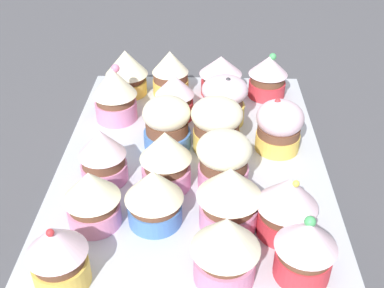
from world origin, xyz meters
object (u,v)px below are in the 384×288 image
Objects in this scene: cupcake_10 at (154,196)px; cupcake_19 at (127,71)px; cupcake_18 at (115,93)px; cupcake_15 at (58,255)px; cupcake_3 at (268,76)px; cupcake_1 at (287,205)px; cupcake_6 at (224,160)px; cupcake_12 at (167,123)px; cupcake_5 at (229,196)px; cupcake_0 at (305,248)px; baking_tray at (192,167)px; cupcake_2 at (279,126)px; cupcake_9 at (221,74)px; cupcake_7 at (217,124)px; cupcake_16 at (92,197)px; cupcake_8 at (225,99)px; cupcake_13 at (175,96)px; cupcake_4 at (225,247)px; cupcake_14 at (170,73)px; cupcake_17 at (103,155)px; cupcake_11 at (166,159)px.

cupcake_10 is 0.95× the size of cupcake_19.
cupcake_10 is 22.03cm from cupcake_18.
cupcake_19 is at bearing -1.19° from cupcake_15.
cupcake_18 is (-7.43, 22.15, 0.68)cm from cupcake_3.
cupcake_1 reaches higher than cupcake_6.
cupcake_5 is at bearing -152.33° from cupcake_12.
cupcake_18 is at bearing 38.87° from cupcake_0.
cupcake_10 is at bearing 160.55° from baking_tray.
cupcake_19 is at bearing 56.45° from cupcake_2.
cupcake_1 reaches higher than baking_tray.
cupcake_2 is at bearing -153.90° from cupcake_9.
cupcake_7 is 0.99× the size of cupcake_15.
cupcake_16 is (-0.15, 14.16, -0.45)cm from cupcake_5.
cupcake_8 is 1.05× the size of cupcake_16.
cupcake_13 is at bearing -85.73° from cupcake_18.
baking_tray is at bearing 11.60° from cupcake_4.
cupcake_18 reaches higher than cupcake_12.
cupcake_12 is at bearing 18.06° from cupcake_4.
cupcake_7 is 26.40cm from cupcake_15.
cupcake_7 reaches higher than cupcake_10.
cupcake_4 is 1.06× the size of cupcake_6.
cupcake_12 is at bearing -177.74° from cupcake_14.
cupcake_18 is (21.01, 15.33, 0.13)cm from cupcake_5.
cupcake_6 is (7.42, 6.17, -0.09)cm from cupcake_1.
cupcake_15 is at bearing 148.36° from baking_tray.
cupcake_8 is at bearing -47.14° from cupcake_17.
cupcake_2 is (20.63, -0.08, -0.02)cm from cupcake_0.
cupcake_1 reaches higher than cupcake_14.
cupcake_12 and cupcake_14 have the same top height.
baking_tray is 6.69× the size of cupcake_8.
cupcake_5 is (-10.53, -4.17, 4.57)cm from baking_tray.
cupcake_2 is at bearing -46.35° from cupcake_10.
cupcake_11 is 16.88cm from cupcake_18.
cupcake_13 is (28.01, 13.71, -0.03)cm from cupcake_0.
cupcake_11 is at bearing 153.88° from cupcake_8.
cupcake_7 is 1.07× the size of cupcake_13.
baking_tray is 6.78× the size of cupcake_0.
cupcake_18 is (-0.62, 8.36, 0.65)cm from cupcake_13.
cupcake_10 is (7.31, 7.20, -0.48)cm from cupcake_4.
cupcake_14 is at bearing 9.03° from cupcake_13.
cupcake_14 is (35.09, 14.84, 0.08)cm from cupcake_0.
cupcake_1 reaches higher than cupcake_9.
cupcake_2 is at bearing -43.15° from cupcake_6.
cupcake_19 reaches higher than baking_tray.
cupcake_3 is 23.37cm from cupcake_18.
cupcake_2 is at bearing -88.98° from cupcake_7.
cupcake_0 is at bearing 179.89° from cupcake_3.
cupcake_19 is (28.61, 14.82, -0.20)cm from cupcake_5.
cupcake_19 is at bearing 19.30° from cupcake_11.
cupcake_8 is 1.08× the size of cupcake_9.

